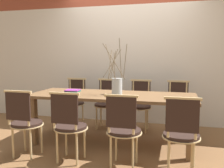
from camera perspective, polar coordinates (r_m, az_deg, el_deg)
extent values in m
plane|color=brown|center=(3.81, 0.00, -13.36)|extent=(16.00, 16.00, 0.00)
cube|color=beige|center=(4.85, 3.89, 4.47)|extent=(12.00, 0.06, 2.25)
cube|color=brown|center=(3.63, 0.00, -2.66)|extent=(2.39, 0.89, 0.04)
cube|color=brown|center=(3.83, -17.49, -8.13)|extent=(0.09, 0.09, 0.70)
cube|color=brown|center=(3.27, 17.47, -10.63)|extent=(0.09, 0.09, 0.70)
cube|color=brown|center=(4.41, -12.73, -6.07)|extent=(0.09, 0.09, 0.70)
cube|color=brown|center=(3.93, 17.00, -7.73)|extent=(0.09, 0.09, 0.70)
cylinder|color=black|center=(3.43, -18.87, -8.47)|extent=(0.39, 0.39, 0.04)
cylinder|color=tan|center=(3.43, -18.85, -8.85)|extent=(0.41, 0.41, 0.01)
cylinder|color=tan|center=(3.66, -19.31, -11.19)|extent=(0.03, 0.03, 0.41)
cylinder|color=tan|center=(3.53, -15.81, -11.73)|extent=(0.03, 0.03, 0.41)
cylinder|color=tan|center=(3.46, -21.71, -12.31)|extent=(0.03, 0.03, 0.41)
cylinder|color=tan|center=(3.32, -18.08, -12.96)|extent=(0.03, 0.03, 0.41)
cylinder|color=tan|center=(3.32, -22.57, -4.98)|extent=(0.03, 0.03, 0.43)
cylinder|color=tan|center=(3.17, -18.61, -5.37)|extent=(0.03, 0.03, 0.43)
cube|color=black|center=(3.23, -20.71, -4.82)|extent=(0.33, 0.02, 0.34)
cube|color=tan|center=(3.21, -20.78, -1.68)|extent=(0.37, 0.03, 0.03)
cylinder|color=black|center=(3.14, -9.37, -9.58)|extent=(0.39, 0.39, 0.04)
cylinder|color=tan|center=(3.15, -9.37, -9.99)|extent=(0.41, 0.41, 0.01)
cylinder|color=tan|center=(3.37, -10.42, -12.48)|extent=(0.03, 0.03, 0.41)
cylinder|color=tan|center=(3.27, -6.29, -12.98)|extent=(0.03, 0.03, 0.41)
cylinder|color=tan|center=(3.15, -12.44, -13.87)|extent=(0.03, 0.03, 0.41)
cylinder|color=tan|center=(3.05, -8.05, -14.48)|extent=(0.03, 0.03, 0.41)
cylinder|color=tan|center=(3.00, -13.16, -5.86)|extent=(0.03, 0.03, 0.43)
cylinder|color=tan|center=(2.88, -8.31, -6.25)|extent=(0.03, 0.03, 0.43)
cube|color=black|center=(2.93, -10.84, -5.67)|extent=(0.33, 0.02, 0.34)
cube|color=tan|center=(2.90, -10.87, -2.20)|extent=(0.37, 0.03, 0.03)
cylinder|color=black|center=(2.94, 2.80, -10.62)|extent=(0.39, 0.39, 0.04)
cylinder|color=tan|center=(2.95, 2.80, -11.05)|extent=(0.41, 0.41, 0.01)
cylinder|color=tan|center=(3.16, 0.94, -13.69)|extent=(0.03, 0.03, 0.41)
cylinder|color=tan|center=(3.11, 5.64, -14.04)|extent=(0.03, 0.03, 0.41)
cylinder|color=tan|center=(2.93, -0.28, -15.36)|extent=(0.03, 0.03, 0.41)
cylinder|color=tan|center=(2.87, 4.81, -15.78)|extent=(0.03, 0.03, 0.41)
cylinder|color=tan|center=(2.75, -0.70, -6.78)|extent=(0.03, 0.03, 0.43)
cylinder|color=tan|center=(2.70, 4.96, -7.09)|extent=(0.03, 0.03, 0.43)
cube|color=black|center=(2.71, 2.08, -6.53)|extent=(0.33, 0.02, 0.34)
cube|color=tan|center=(2.68, 2.12, -2.79)|extent=(0.37, 0.03, 0.03)
cylinder|color=black|center=(2.88, 15.55, -11.20)|extent=(0.39, 0.39, 0.04)
cylinder|color=tan|center=(2.89, 15.54, -11.64)|extent=(0.41, 0.41, 0.01)
cylinder|color=tan|center=(3.08, 12.94, -14.40)|extent=(0.03, 0.03, 0.41)
cylinder|color=tan|center=(3.08, 17.83, -14.51)|extent=(0.03, 0.03, 0.41)
cylinder|color=tan|center=(2.84, 12.78, -16.21)|extent=(0.03, 0.03, 0.41)
cylinder|color=tan|center=(2.85, 18.11, -16.33)|extent=(0.03, 0.03, 0.41)
cylinder|color=tan|center=(2.66, 12.78, -7.41)|extent=(0.03, 0.03, 0.43)
cylinder|color=tan|center=(2.67, 18.72, -7.57)|extent=(0.03, 0.03, 0.43)
cube|color=black|center=(2.65, 15.77, -7.07)|extent=(0.33, 0.02, 0.34)
cube|color=tan|center=(2.62, 15.89, -3.25)|extent=(0.37, 0.03, 0.03)
cylinder|color=black|center=(4.65, -8.77, -4.29)|extent=(0.39, 0.39, 0.04)
cylinder|color=tan|center=(4.66, -8.77, -4.57)|extent=(0.41, 0.41, 0.01)
cylinder|color=tan|center=(4.54, -7.88, -7.45)|extent=(0.03, 0.03, 0.41)
cylinder|color=tan|center=(4.64, -10.80, -7.19)|extent=(0.03, 0.03, 0.41)
cylinder|color=tan|center=(4.77, -6.70, -6.75)|extent=(0.03, 0.03, 0.41)
cylinder|color=tan|center=(4.86, -9.51, -6.53)|extent=(0.03, 0.03, 0.41)
cylinder|color=tan|center=(4.72, -6.49, -1.25)|extent=(0.03, 0.03, 0.43)
cylinder|color=tan|center=(4.82, -9.53, -1.13)|extent=(0.03, 0.03, 0.43)
cube|color=black|center=(4.77, -8.01, -0.93)|extent=(0.33, 0.02, 0.34)
cube|color=tan|center=(4.74, -8.06, 1.20)|extent=(0.37, 0.03, 0.03)
cylinder|color=black|center=(4.45, -1.49, -4.71)|extent=(0.39, 0.39, 0.04)
cylinder|color=tan|center=(4.45, -1.49, -5.01)|extent=(0.41, 0.41, 0.01)
cylinder|color=tan|center=(4.35, -0.33, -8.01)|extent=(0.03, 0.03, 0.41)
cylinder|color=tan|center=(4.42, -3.55, -7.79)|extent=(0.03, 0.03, 0.41)
cylinder|color=tan|center=(4.58, 0.50, -7.24)|extent=(0.03, 0.03, 0.41)
cylinder|color=tan|center=(4.65, -2.56, -7.05)|extent=(0.03, 0.03, 0.41)
cylinder|color=tan|center=(4.53, 0.74, -1.52)|extent=(0.03, 0.03, 0.43)
cylinder|color=tan|center=(4.61, -2.56, -1.40)|extent=(0.03, 0.03, 0.43)
cube|color=black|center=(4.57, -0.91, -1.19)|extent=(0.33, 0.02, 0.34)
cube|color=tan|center=(4.54, -0.93, 1.03)|extent=(0.37, 0.03, 0.03)
cylinder|color=black|center=(4.32, 6.28, -5.08)|extent=(0.39, 0.39, 0.04)
cylinder|color=tan|center=(4.33, 6.27, -5.39)|extent=(0.41, 0.41, 0.01)
cylinder|color=tan|center=(4.23, 7.70, -8.46)|extent=(0.03, 0.03, 0.41)
cylinder|color=tan|center=(4.27, 4.28, -8.29)|extent=(0.03, 0.03, 0.41)
cylinder|color=tan|center=(4.48, 8.10, -7.64)|extent=(0.03, 0.03, 0.41)
cylinder|color=tan|center=(4.51, 4.87, -7.49)|extent=(0.03, 0.03, 0.41)
cylinder|color=tan|center=(4.43, 8.38, -1.78)|extent=(0.03, 0.03, 0.43)
cylinder|color=tan|center=(4.47, 4.89, -1.67)|extent=(0.03, 0.03, 0.43)
cube|color=black|center=(4.45, 6.64, -1.44)|extent=(0.33, 0.02, 0.34)
cube|color=tan|center=(4.42, 6.66, 0.84)|extent=(0.37, 0.03, 0.03)
cylinder|color=black|center=(4.28, 14.79, -5.38)|extent=(0.39, 0.39, 0.04)
cylinder|color=tan|center=(4.28, 14.78, -5.69)|extent=(0.41, 0.41, 0.01)
cylinder|color=tan|center=(4.21, 16.45, -8.76)|extent=(0.03, 0.03, 0.41)
cylinder|color=tan|center=(4.21, 12.95, -8.67)|extent=(0.03, 0.03, 0.41)
cylinder|color=tan|center=(4.46, 16.35, -7.92)|extent=(0.03, 0.03, 0.41)
cylinder|color=tan|center=(4.45, 13.06, -7.82)|extent=(0.03, 0.03, 0.41)
cylinder|color=tan|center=(4.41, 16.66, -2.03)|extent=(0.03, 0.03, 0.43)
cylinder|color=tan|center=(4.40, 13.10, -1.93)|extent=(0.03, 0.03, 0.43)
cube|color=black|center=(4.40, 14.88, -1.69)|extent=(0.33, 0.02, 0.34)
cube|color=tan|center=(4.38, 14.95, 0.61)|extent=(0.37, 0.03, 0.03)
cylinder|color=#B2BCC1|center=(3.61, 1.14, -0.53)|extent=(0.15, 0.15, 0.23)
cylinder|color=brown|center=(3.65, 0.21, 4.70)|extent=(0.12, 0.16, 0.42)
cylinder|color=brown|center=(3.57, 1.92, 5.87)|extent=(0.02, 0.11, 0.57)
cylinder|color=brown|center=(3.43, 0.42, 5.20)|extent=(0.32, 0.02, 0.50)
cylinder|color=brown|center=(3.72, 0.03, 4.74)|extent=(0.24, 0.21, 0.42)
cylinder|color=brown|center=(3.62, 0.30, 4.50)|extent=(0.06, 0.13, 0.40)
cylinder|color=brown|center=(3.60, 3.03, 5.19)|extent=(0.10, 0.23, 0.49)
cylinder|color=brown|center=(3.58, 0.54, 4.25)|extent=(0.04, 0.08, 0.37)
cylinder|color=brown|center=(3.51, -0.26, 5.17)|extent=(0.19, 0.14, 0.49)
cylinder|color=brown|center=(3.60, -0.47, 4.58)|extent=(0.02, 0.21, 0.41)
cube|color=#1E6B4C|center=(3.92, -8.94, -1.64)|extent=(0.21, 0.19, 0.02)
cube|color=#842D8C|center=(3.93, -9.00, -1.40)|extent=(0.23, 0.21, 0.01)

